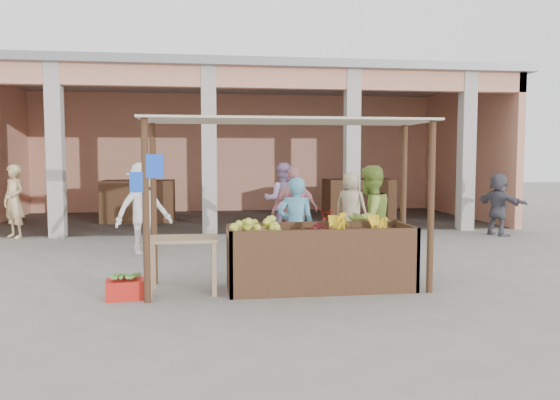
{
  "coord_description": "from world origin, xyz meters",
  "views": [
    {
      "loc": [
        -1.1,
        -7.5,
        1.87
      ],
      "look_at": [
        0.1,
        1.2,
        1.17
      ],
      "focal_mm": 35.0,
      "sensor_mm": 36.0,
      "label": 1
    }
  ],
  "objects": [
    {
      "name": "stall_awning",
      "position": [
        -0.01,
        0.06,
        1.98
      ],
      "size": [
        4.09,
        1.35,
        2.39
      ],
      "color": "#4C311E",
      "rests_on": "ground"
    },
    {
      "name": "shopper_b",
      "position": [
        0.61,
        2.82,
        0.89
      ],
      "size": [
        1.16,
        0.85,
        1.78
      ],
      "primitive_type": "imported",
      "rotation": [
        0.0,
        0.0,
        3.46
      ],
      "color": "#D2858A",
      "rests_on": "ground"
    },
    {
      "name": "vendor_green",
      "position": [
        1.48,
        0.82,
        0.91
      ],
      "size": [
        1.02,
        0.88,
        1.83
      ],
      "primitive_type": "imported",
      "rotation": [
        0.0,
        0.0,
        3.66
      ],
      "color": "#91B443",
      "rests_on": "ground"
    },
    {
      "name": "melon_tray",
      "position": [
        -0.43,
        0.02,
        0.89
      ],
      "size": [
        0.76,
        0.66,
        0.2
      ],
      "color": "#9A734F",
      "rests_on": "fruit_stall"
    },
    {
      "name": "shopper_c",
      "position": [
        2.12,
        4.31,
        0.85
      ],
      "size": [
        0.97,
        0.92,
        1.7
      ],
      "primitive_type": "imported",
      "rotation": [
        0.0,
        0.0,
        2.49
      ],
      "color": "tan",
      "rests_on": "ground"
    },
    {
      "name": "shopper_e",
      "position": [
        -5.46,
        5.72,
        0.88
      ],
      "size": [
        0.82,
        0.8,
        1.77
      ],
      "primitive_type": "imported",
      "rotation": [
        0.0,
        0.0,
        -0.67
      ],
      "color": "#E4C285",
      "rests_on": "ground"
    },
    {
      "name": "berry_heap",
      "position": [
        0.49,
        0.05,
        0.86
      ],
      "size": [
        0.41,
        0.33,
        0.13
      ],
      "primitive_type": "ellipsoid",
      "color": "maroon",
      "rests_on": "fruit_stall"
    },
    {
      "name": "shopper_f",
      "position": [
        0.67,
        5.08,
        0.95
      ],
      "size": [
        0.98,
        0.64,
        1.9
      ],
      "primitive_type": "imported",
      "rotation": [
        0.0,
        0.0,
        3.02
      ],
      "color": "#9877A2",
      "rests_on": "ground"
    },
    {
      "name": "produce_sacks",
      "position": [
        2.53,
        5.52,
        0.33
      ],
      "size": [
        1.11,
        0.83,
        0.67
      ],
      "color": "maroon",
      "rests_on": "ground"
    },
    {
      "name": "shopper_d",
      "position": [
        5.81,
        4.58,
        0.79
      ],
      "size": [
        1.02,
        1.57,
        1.58
      ],
      "primitive_type": "imported",
      "rotation": [
        0.0,
        0.0,
        1.88
      ],
      "color": "#514E5B",
      "rests_on": "ground"
    },
    {
      "name": "ground",
      "position": [
        0.0,
        0.0,
        0.0
      ],
      "size": [
        60.0,
        60.0,
        0.0
      ],
      "primitive_type": "plane",
      "color": "slate",
      "rests_on": "ground"
    },
    {
      "name": "red_crate",
      "position": [
        -2.16,
        -0.21,
        0.13
      ],
      "size": [
        0.53,
        0.41,
        0.25
      ],
      "primitive_type": "cube",
      "rotation": [
        0.0,
        0.0,
        0.14
      ],
      "color": "red",
      "rests_on": "ground"
    },
    {
      "name": "motorcycle",
      "position": [
        0.81,
        2.68,
        0.45
      ],
      "size": [
        1.22,
        1.8,
        0.89
      ],
      "primitive_type": "imported",
      "rotation": [
        0.0,
        0.0,
        1.98
      ],
      "color": "maroon",
      "rests_on": "ground"
    },
    {
      "name": "shopper_a",
      "position": [
        -2.27,
        3.11,
        0.95
      ],
      "size": [
        1.36,
        1.14,
        1.9
      ],
      "primitive_type": "imported",
      "rotation": [
        0.0,
        0.0,
        0.52
      ],
      "color": "silver",
      "rests_on": "ground"
    },
    {
      "name": "banana_heap",
      "position": [
        1.06,
        -0.02,
        0.9
      ],
      "size": [
        1.07,
        0.58,
        0.19
      ],
      "primitive_type": null,
      "color": "yellow",
      "rests_on": "fruit_stall"
    },
    {
      "name": "plantain_bundle",
      "position": [
        -2.16,
        -0.21,
        0.29
      ],
      "size": [
        0.37,
        0.26,
        0.07
      ],
      "primitive_type": null,
      "color": "#538D33",
      "rests_on": "red_crate"
    },
    {
      "name": "papaya_pile",
      "position": [
        -1.41,
        0.01,
        0.88
      ],
      "size": [
        0.77,
        0.44,
        0.22
      ],
      "primitive_type": null,
      "color": "#47872C",
      "rests_on": "side_table"
    },
    {
      "name": "vendor_blue",
      "position": [
        0.29,
        0.78,
        0.83
      ],
      "size": [
        0.72,
        0.6,
        1.67
      ],
      "primitive_type": "imported",
      "rotation": [
        0.0,
        0.0,
        2.89
      ],
      "color": "#56A3CA",
      "rests_on": "ground"
    },
    {
      "name": "market_building",
      "position": [
        0.05,
        8.93,
        2.7
      ],
      "size": [
        14.4,
        6.4,
        4.2
      ],
      "color": "tan",
      "rests_on": "ground"
    },
    {
      "name": "fruit_stall",
      "position": [
        0.5,
        0.0,
        0.4
      ],
      "size": [
        2.6,
        0.95,
        0.8
      ],
      "primitive_type": "cube",
      "color": "#4C311E",
      "rests_on": "ground"
    },
    {
      "name": "side_table",
      "position": [
        -1.41,
        0.01,
        0.63
      ],
      "size": [
        0.95,
        0.63,
        0.77
      ],
      "rotation": [
        0.0,
        0.0,
        -0.0
      ],
      "color": "tan",
      "rests_on": "ground"
    }
  ]
}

